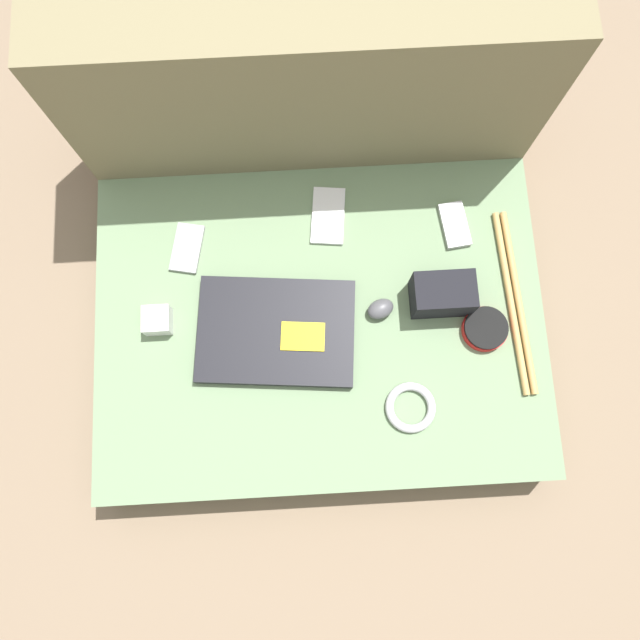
% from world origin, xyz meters
% --- Properties ---
extents(ground_plane, '(8.00, 8.00, 0.00)m').
position_xyz_m(ground_plane, '(0.00, 0.00, 0.00)').
color(ground_plane, '#7A6651').
extents(couch_seat, '(0.95, 0.70, 0.13)m').
position_xyz_m(couch_seat, '(0.00, 0.00, 0.07)').
color(couch_seat, slate).
rests_on(couch_seat, ground_plane).
extents(couch_backrest, '(0.95, 0.20, 0.54)m').
position_xyz_m(couch_backrest, '(0.00, 0.45, 0.27)').
color(couch_backrest, '#756B4C').
rests_on(couch_backrest, ground_plane).
extents(laptop, '(0.34, 0.25, 0.03)m').
position_xyz_m(laptop, '(-0.09, -0.02, 0.15)').
color(laptop, black).
rests_on(laptop, couch_seat).
extents(computer_mouse, '(0.07, 0.06, 0.03)m').
position_xyz_m(computer_mouse, '(0.13, 0.02, 0.15)').
color(computer_mouse, '#4C4C51').
rests_on(computer_mouse, couch_seat).
extents(speaker_puck, '(0.09, 0.09, 0.03)m').
position_xyz_m(speaker_puck, '(0.34, -0.04, 0.15)').
color(speaker_puck, red).
rests_on(speaker_puck, couch_seat).
extents(phone_silver, '(0.08, 0.12, 0.01)m').
position_xyz_m(phone_silver, '(-0.28, 0.18, 0.14)').
color(phone_silver, '#99999E').
rests_on(phone_silver, couch_seat).
extents(phone_black, '(0.06, 0.11, 0.01)m').
position_xyz_m(phone_black, '(0.30, 0.20, 0.14)').
color(phone_black, '#B7B7BC').
rests_on(phone_black, couch_seat).
extents(phone_small, '(0.08, 0.14, 0.01)m').
position_xyz_m(phone_small, '(0.03, 0.24, 0.14)').
color(phone_small, silver).
rests_on(phone_small, couch_seat).
extents(camera_pouch, '(0.13, 0.08, 0.09)m').
position_xyz_m(camera_pouch, '(0.25, 0.03, 0.18)').
color(camera_pouch, black).
rests_on(camera_pouch, couch_seat).
extents(charger_brick, '(0.06, 0.06, 0.04)m').
position_xyz_m(charger_brick, '(-0.34, 0.02, 0.16)').
color(charger_brick, silver).
rests_on(charger_brick, couch_seat).
extents(cable_coil, '(0.10, 0.10, 0.02)m').
position_xyz_m(cable_coil, '(0.17, -0.19, 0.14)').
color(cable_coil, '#B2B2B7').
rests_on(cable_coil, couch_seat).
extents(drumstick_pair, '(0.05, 0.40, 0.01)m').
position_xyz_m(drumstick_pair, '(0.41, 0.02, 0.14)').
color(drumstick_pair, tan).
rests_on(drumstick_pair, couch_seat).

